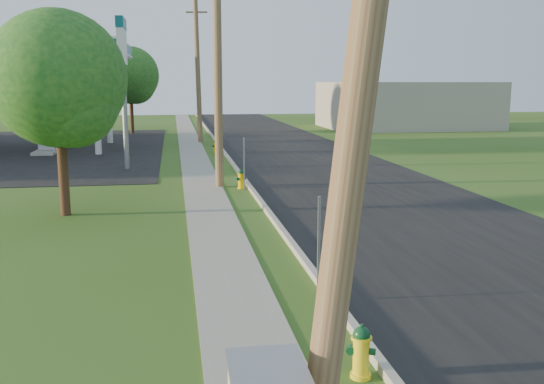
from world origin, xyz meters
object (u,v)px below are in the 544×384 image
Objects in this scene: utility_pole_far at (198,70)px; tree_verge at (61,84)px; fuel_pump_se at (59,134)px; price_pylon at (122,50)px; hydrant_near at (361,352)px; utility_pole_mid at (218,57)px; hydrant_mid at (241,179)px; tree_lot at (131,78)px; hydrant_far at (215,146)px; fuel_pump_ne at (47,140)px.

utility_pole_far reaches higher than tree_verge.
fuel_pump_se is 0.52× the size of tree_verge.
utility_pole_far is 22.93m from tree_verge.
hydrant_near is at bearing -77.67° from price_pylon.
utility_pole_far is 9.84m from fuel_pump_se.
tree_verge is at bearing -138.57° from utility_pole_mid.
price_pylon is 8.91× the size of hydrant_mid.
price_pylon reaches higher than tree_verge.
tree_lot reaches higher than hydrant_far.
tree_verge reaches higher than hydrant_mid.
tree_verge is 7.77m from hydrant_mid.
utility_pole_far is at bearing 95.72° from hydrant_far.
tree_verge is 13.22m from hydrant_near.
utility_pole_mid is 26.35m from tree_lot.
hydrant_near is (0.74, -15.75, -4.57)m from utility_pole_mid.
tree_verge is 7.91× the size of hydrant_near.
hydrant_mid is (5.61, -26.44, -3.97)m from tree_lot.
hydrant_near is at bearing -89.79° from hydrant_far.
fuel_pump_se is 10.43m from tree_lot.
fuel_pump_se is at bearing 100.47° from tree_verge.
hydrant_far is at bearing 90.66° from hydrant_mid.
hydrant_near is (4.64, -21.25, -5.05)m from price_pylon.
tree_lot is (-4.83, 25.90, -0.60)m from utility_pole_mid.
fuel_pump_se is 4.12× the size of hydrant_near.
tree_lot is at bearing 121.45° from utility_pole_far.
fuel_pump_ne is at bearing -107.51° from tree_lot.
utility_pole_mid reaches higher than fuel_pump_ne.
hydrant_far is (5.47, -14.33, -3.97)m from tree_lot.
hydrant_near is at bearing -87.30° from utility_pole_mid.
utility_pole_far is 10.99m from fuel_pump_ne.
utility_pole_far reaches higher than tree_lot.
tree_lot is (-4.83, 7.90, -0.45)m from utility_pole_far.
hydrant_far is at bearing 53.15° from price_pylon.
price_pylon is (5.00, -11.50, 4.71)m from fuel_pump_se.
utility_pole_mid is 12.75× the size of hydrant_mid.
price_pylon is 9.11m from hydrant_far.
hydrant_near is at bearing -73.59° from fuel_pump_se.
utility_pole_mid reaches higher than hydrant_near.
utility_pole_mid reaches higher than fuel_pump_se.
utility_pole_mid reaches higher than tree_lot.
hydrant_mid is (9.68, -13.54, -0.35)m from fuel_pump_ne.
hydrant_far is (9.54, -5.44, -0.35)m from fuel_pump_se.
fuel_pump_ne is 4.17× the size of hydrant_far.
tree_lot is at bearing 101.99° from hydrant_mid.
utility_pole_mid is at bearing -54.66° from price_pylon.
utility_pole_far is 19.08m from hydrant_mid.
utility_pole_mid is 6.76m from price_pylon.
hydrant_near is (9.64, -28.75, -0.34)m from fuel_pump_ne.
hydrant_far is (0.64, -6.44, -4.43)m from utility_pole_far.
fuel_pump_se is 4.16× the size of hydrant_mid.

